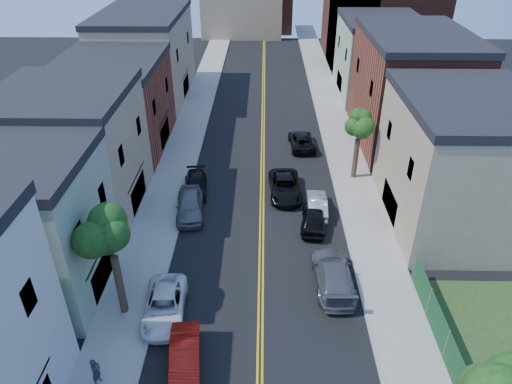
{
  "coord_description": "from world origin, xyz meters",
  "views": [
    {
      "loc": [
        0.09,
        -5.35,
        20.22
      ],
      "look_at": [
        -0.45,
        24.24,
        2.0
      ],
      "focal_mm": 32.75,
      "sensor_mm": 36.0,
      "label": 1
    }
  ],
  "objects_px": {
    "silver_car_right": "(317,204)",
    "black_car_right": "(314,218)",
    "red_sedan": "(185,357)",
    "black_suv_lane": "(285,187)",
    "white_pickup": "(165,305)",
    "grey_car_left": "(190,205)",
    "pedestrian_left": "(96,372)",
    "grey_car_right": "(333,274)",
    "dark_car_right_far": "(302,141)",
    "black_car_left": "(195,185)"
  },
  "relations": [
    {
      "from": "red_sedan",
      "to": "pedestrian_left",
      "type": "height_order",
      "value": "pedestrian_left"
    },
    {
      "from": "dark_car_right_far",
      "to": "black_suv_lane",
      "type": "bearing_deg",
      "value": 73.52
    },
    {
      "from": "dark_car_right_far",
      "to": "white_pickup",
      "type": "bearing_deg",
      "value": 63.17
    },
    {
      "from": "grey_car_left",
      "to": "black_car_left",
      "type": "height_order",
      "value": "grey_car_left"
    },
    {
      "from": "silver_car_right",
      "to": "black_car_right",
      "type": "bearing_deg",
      "value": 80.39
    },
    {
      "from": "black_car_right",
      "to": "grey_car_right",
      "type": "bearing_deg",
      "value": 102.82
    },
    {
      "from": "white_pickup",
      "to": "silver_car_right",
      "type": "relative_size",
      "value": 1.19
    },
    {
      "from": "white_pickup",
      "to": "red_sedan",
      "type": "bearing_deg",
      "value": -68.2
    },
    {
      "from": "grey_car_left",
      "to": "pedestrian_left",
      "type": "xyz_separation_m",
      "value": [
        -2.44,
        -15.0,
        0.12
      ]
    },
    {
      "from": "grey_car_left",
      "to": "black_car_right",
      "type": "relative_size",
      "value": 1.12
    },
    {
      "from": "red_sedan",
      "to": "black_suv_lane",
      "type": "height_order",
      "value": "black_suv_lane"
    },
    {
      "from": "black_car_left",
      "to": "grey_car_right",
      "type": "height_order",
      "value": "grey_car_right"
    },
    {
      "from": "black_suv_lane",
      "to": "black_car_right",
      "type": "bearing_deg",
      "value": -69.04
    },
    {
      "from": "black_car_left",
      "to": "black_car_right",
      "type": "xyz_separation_m",
      "value": [
        9.3,
        -4.73,
        0.1
      ]
    },
    {
      "from": "white_pickup",
      "to": "black_suv_lane",
      "type": "height_order",
      "value": "black_suv_lane"
    },
    {
      "from": "grey_car_right",
      "to": "dark_car_right_far",
      "type": "distance_m",
      "value": 19.49
    },
    {
      "from": "white_pickup",
      "to": "black_car_left",
      "type": "bearing_deg",
      "value": 86.25
    },
    {
      "from": "red_sedan",
      "to": "grey_car_left",
      "type": "bearing_deg",
      "value": 90.08
    },
    {
      "from": "grey_car_left",
      "to": "grey_car_right",
      "type": "xyz_separation_m",
      "value": [
        9.96,
        -7.63,
        -0.02
      ]
    },
    {
      "from": "white_pickup",
      "to": "black_suv_lane",
      "type": "distance_m",
      "value": 15.19
    },
    {
      "from": "red_sedan",
      "to": "grey_car_left",
      "type": "distance_m",
      "value": 13.95
    },
    {
      "from": "red_sedan",
      "to": "black_suv_lane",
      "type": "distance_m",
      "value": 17.77
    },
    {
      "from": "grey_car_right",
      "to": "red_sedan",
      "type": "bearing_deg",
      "value": 35.79
    },
    {
      "from": "silver_car_right",
      "to": "black_suv_lane",
      "type": "distance_m",
      "value": 3.45
    },
    {
      "from": "black_car_left",
      "to": "black_suv_lane",
      "type": "xyz_separation_m",
      "value": [
        7.35,
        -0.29,
        0.1
      ]
    },
    {
      "from": "white_pickup",
      "to": "grey_car_left",
      "type": "distance_m",
      "value": 10.29
    },
    {
      "from": "grey_car_right",
      "to": "black_car_right",
      "type": "relative_size",
      "value": 1.28
    },
    {
      "from": "black_car_right",
      "to": "silver_car_right",
      "type": "height_order",
      "value": "black_car_right"
    },
    {
      "from": "silver_car_right",
      "to": "grey_car_right",
      "type": "bearing_deg",
      "value": 94.23
    },
    {
      "from": "red_sedan",
      "to": "grey_car_left",
      "type": "relative_size",
      "value": 0.87
    },
    {
      "from": "pedestrian_left",
      "to": "silver_car_right",
      "type": "bearing_deg",
      "value": -26.27
    },
    {
      "from": "silver_car_right",
      "to": "pedestrian_left",
      "type": "xyz_separation_m",
      "value": [
        -12.15,
        -15.48,
        0.27
      ]
    },
    {
      "from": "dark_car_right_far",
      "to": "pedestrian_left",
      "type": "distance_m",
      "value": 29.3
    },
    {
      "from": "white_pickup",
      "to": "silver_car_right",
      "type": "bearing_deg",
      "value": 44.22
    },
    {
      "from": "grey_car_right",
      "to": "silver_car_right",
      "type": "xyz_separation_m",
      "value": [
        -0.25,
        8.12,
        -0.13
      ]
    },
    {
      "from": "black_suv_lane",
      "to": "dark_car_right_far",
      "type": "bearing_deg",
      "value": 74.81
    },
    {
      "from": "red_sedan",
      "to": "grey_car_right",
      "type": "height_order",
      "value": "grey_car_right"
    },
    {
      "from": "silver_car_right",
      "to": "black_suv_lane",
      "type": "height_order",
      "value": "black_suv_lane"
    },
    {
      "from": "silver_car_right",
      "to": "white_pickup",
      "type": "bearing_deg",
      "value": 50.46
    },
    {
      "from": "grey_car_left",
      "to": "pedestrian_left",
      "type": "height_order",
      "value": "pedestrian_left"
    },
    {
      "from": "grey_car_right",
      "to": "black_suv_lane",
      "type": "height_order",
      "value": "grey_car_right"
    },
    {
      "from": "red_sedan",
      "to": "dark_car_right_far",
      "type": "height_order",
      "value": "red_sedan"
    },
    {
      "from": "black_car_left",
      "to": "silver_car_right",
      "type": "bearing_deg",
      "value": -21.74
    },
    {
      "from": "red_sedan",
      "to": "pedestrian_left",
      "type": "bearing_deg",
      "value": -171.36
    },
    {
      "from": "grey_car_right",
      "to": "black_car_right",
      "type": "bearing_deg",
      "value": -85.12
    },
    {
      "from": "black_car_left",
      "to": "dark_car_right_far",
      "type": "relative_size",
      "value": 0.91
    },
    {
      "from": "white_pickup",
      "to": "grey_car_right",
      "type": "distance_m",
      "value": 10.31
    },
    {
      "from": "grey_car_left",
      "to": "grey_car_right",
      "type": "relative_size",
      "value": 0.87
    },
    {
      "from": "silver_car_right",
      "to": "black_suv_lane",
      "type": "bearing_deg",
      "value": -44.41
    },
    {
      "from": "white_pickup",
      "to": "black_suv_lane",
      "type": "xyz_separation_m",
      "value": [
        7.35,
        13.29,
        0.05
      ]
    }
  ]
}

